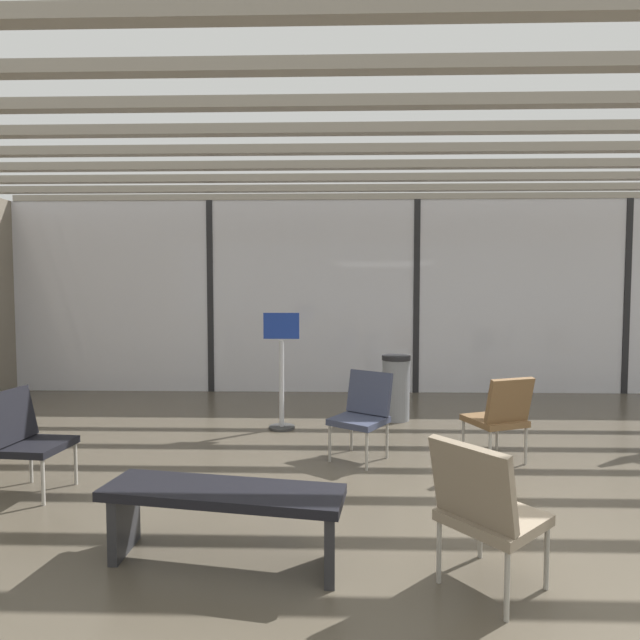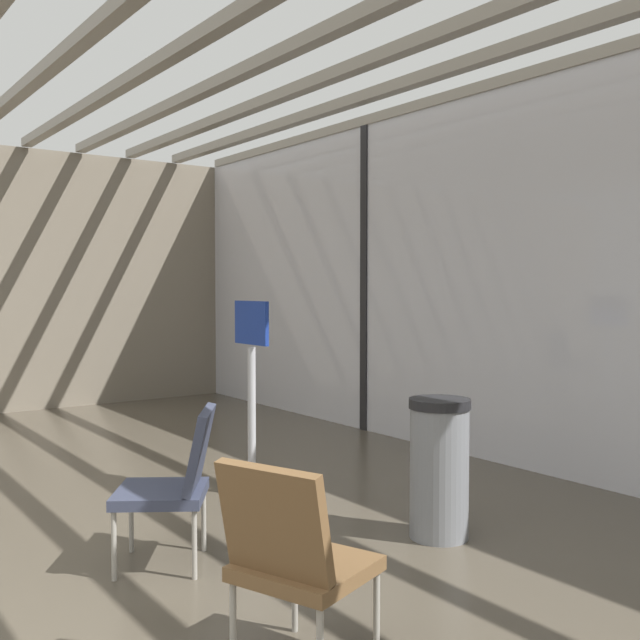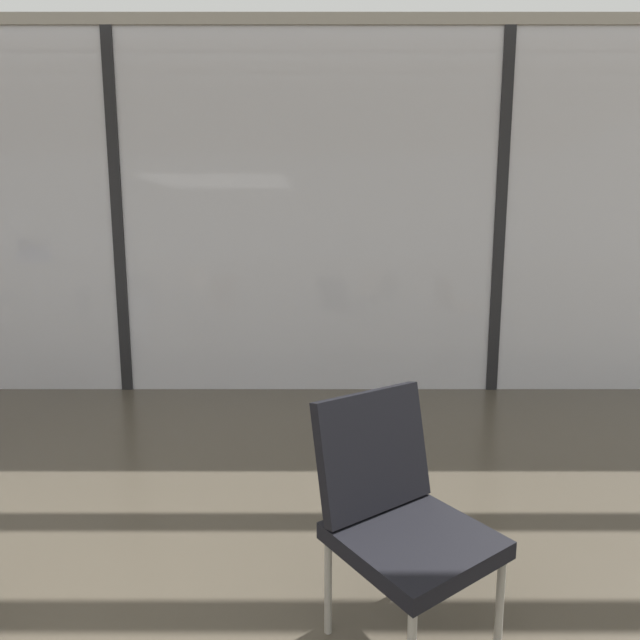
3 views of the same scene
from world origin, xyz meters
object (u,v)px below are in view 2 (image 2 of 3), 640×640
(lounge_chair_1, at_px, (177,477))
(trash_bin, at_px, (439,468))
(info_sign, at_px, (252,404))
(lounge_chair_0, at_px, (293,552))

(lounge_chair_1, xyz_separation_m, trash_bin, (0.53, 1.50, -0.06))
(trash_bin, relative_size, info_sign, 0.60)
(lounge_chair_0, height_order, trash_bin, lounge_chair_0)
(lounge_chair_1, distance_m, trash_bin, 1.59)
(info_sign, bearing_deg, trash_bin, 17.42)
(trash_bin, distance_m, info_sign, 1.56)
(lounge_chair_0, distance_m, info_sign, 2.56)
(lounge_chair_1, bearing_deg, lounge_chair_0, 28.25)
(lounge_chair_0, bearing_deg, trash_bin, -83.56)
(lounge_chair_0, relative_size, trash_bin, 1.01)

